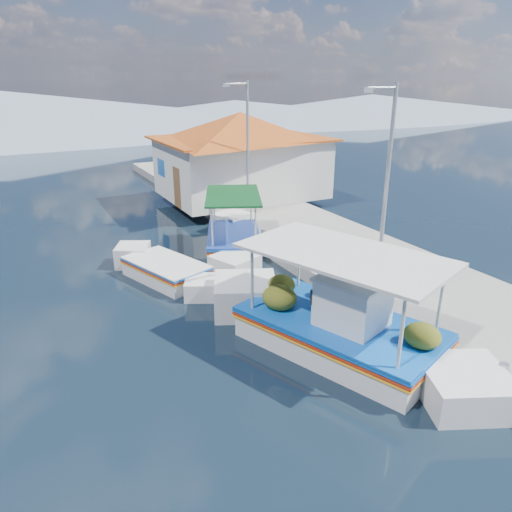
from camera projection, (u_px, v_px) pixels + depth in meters
name	position (u px, v px, depth m)	size (l,w,h in m)	color
ground	(283.00, 371.00, 11.47)	(160.00, 160.00, 0.00)	black
quay	(334.00, 248.00, 18.91)	(5.00, 44.00, 0.50)	gray
bollards	(300.00, 253.00, 17.24)	(0.20, 17.20, 0.30)	#A5A8AD
main_caique	(338.00, 328.00, 12.28)	(4.62, 8.42, 2.96)	white
caique_green_canopy	(232.00, 241.00, 19.35)	(3.81, 6.27, 2.57)	white
caique_blue_hull	(166.00, 271.00, 16.62)	(2.82, 5.30, 1.00)	white
harbor_building	(241.00, 153.00, 25.62)	(10.49, 10.49, 4.40)	silver
lamp_post_near	(385.00, 180.00, 13.72)	(1.21, 0.14, 6.00)	#A5A8AD
lamp_post_far	(246.00, 143.00, 21.19)	(1.21, 0.14, 6.00)	#A5A8AD
mountain_ridge	(101.00, 115.00, 60.04)	(171.40, 96.00, 5.50)	slate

